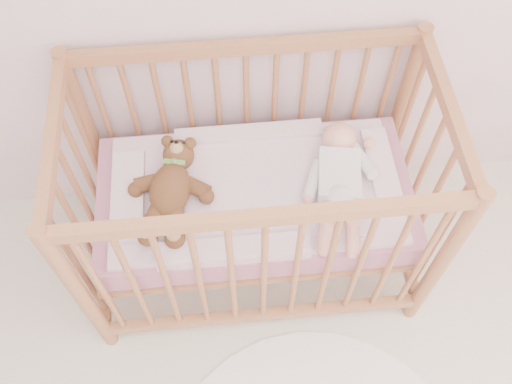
{
  "coord_description": "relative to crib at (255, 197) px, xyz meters",
  "views": [
    {
      "loc": [
        -0.17,
        0.44,
        2.41
      ],
      "look_at": [
        -0.06,
        1.55,
        0.62
      ],
      "focal_mm": 40.0,
      "sensor_mm": 36.0,
      "label": 1
    }
  ],
  "objects": [
    {
      "name": "crib",
      "position": [
        0.0,
        0.0,
        0.0
      ],
      "size": [
        1.36,
        0.76,
        1.0
      ],
      "primitive_type": null,
      "color": "#B4744C",
      "rests_on": "floor"
    },
    {
      "name": "mattress",
      "position": [
        0.0,
        0.0,
        -0.01
      ],
      "size": [
        1.22,
        0.62,
        0.13
      ],
      "primitive_type": "cube",
      "color": "#CB7F9B",
      "rests_on": "crib"
    },
    {
      "name": "blanket",
      "position": [
        -0.0,
        0.0,
        0.06
      ],
      "size": [
        1.1,
        0.58,
        0.06
      ],
      "primitive_type": null,
      "color": "#E79FBE",
      "rests_on": "mattress"
    },
    {
      "name": "baby",
      "position": [
        0.32,
        -0.02,
        0.14
      ],
      "size": [
        0.38,
        0.64,
        0.14
      ],
      "primitive_type": null,
      "rotation": [
        0.0,
        0.0,
        -0.17
      ],
      "color": "white",
      "rests_on": "blanket"
    },
    {
      "name": "teddy_bear",
      "position": [
        -0.32,
        -0.02,
        0.15
      ],
      "size": [
        0.43,
        0.54,
        0.13
      ],
      "primitive_type": null,
      "rotation": [
        0.0,
        0.0,
        -0.2
      ],
      "color": "brown",
      "rests_on": "blanket"
    }
  ]
}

